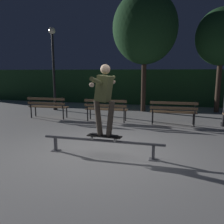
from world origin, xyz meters
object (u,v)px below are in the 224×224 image
Objects in this scene: skateboard at (104,136)px; tree_far_right at (222,37)px; park_bench_leftmost at (48,105)px; lamp_post_left at (53,58)px; grind_rail at (102,143)px; park_bench_left_center at (106,107)px; park_bench_right_center at (173,110)px; tree_behind_benches at (145,28)px; skateboarder at (104,94)px.

tree_far_right reaches higher than skateboard.
lamp_post_left is at bearing 110.35° from park_bench_leftmost.
grind_rail is at bearing -117.99° from tree_far_right.
park_bench_leftmost is at bearing 180.00° from park_bench_left_center.
park_bench_left_center is at bearing 180.00° from park_bench_right_center.
park_bench_leftmost is at bearing -143.12° from tree_behind_benches.
tree_behind_benches reaches higher than park_bench_left_center.
grind_rail is at bearing -91.95° from tree_behind_benches.
tree_behind_benches is (0.14, 6.05, 2.39)m from skateboarder.
grind_rail is 0.61× the size of tree_far_right.
skateboarder is 0.97× the size of park_bench_left_center.
tree_far_right is at bearing 10.22° from tree_behind_benches.
lamp_post_left reaches higher than skateboard.
skateboard is 8.05m from tree_far_right.
park_bench_left_center is 0.30× the size of tree_behind_benches.
tree_behind_benches reaches higher than park_bench_leftmost.
skateboarder is at bearing -91.34° from tree_behind_benches.
skateboarder is at bearing -117.55° from tree_far_right.
park_bench_leftmost is at bearing -69.65° from lamp_post_left.
grind_rail is 1.74× the size of park_bench_leftmost.
grind_rail is 1.79× the size of skateboarder.
park_bench_right_center is (1.50, 3.42, -0.84)m from skateboarder.
park_bench_right_center is at bearing 0.00° from park_bench_leftmost.
park_bench_left_center is 0.35× the size of tree_far_right.
park_bench_leftmost is (-3.31, 3.42, 0.25)m from grind_rail.
park_bench_leftmost is 1.00× the size of park_bench_right_center.
park_bench_left_center is (2.43, 0.00, 0.00)m from park_bench_leftmost.
skateboarder is (0.00, -0.00, 0.94)m from skateboard.
park_bench_right_center is at bearing -121.42° from tree_far_right.
park_bench_right_center is (2.43, 0.00, 0.00)m from park_bench_left_center.
park_bench_leftmost is at bearing 180.00° from park_bench_right_center.
skateboarder is at bearing -45.38° from park_bench_leftmost.
park_bench_right_center is 0.41× the size of lamp_post_left.
park_bench_leftmost is 4.87m from park_bench_right_center.
park_bench_leftmost is (-3.37, 3.42, -0.84)m from skateboarder.
skateboarder is 3.82m from park_bench_right_center.
park_bench_leftmost is at bearing -154.69° from tree_far_right.
park_bench_left_center is (-0.87, 3.42, 0.25)m from grind_rail.
skateboarder is at bearing -3.91° from skateboard.
park_bench_left_center is at bearing 0.00° from park_bench_leftmost.
park_bench_right_center is 0.35× the size of tree_far_right.
park_bench_leftmost is 2.43m from park_bench_left_center.
skateboarder reaches higher than park_bench_right_center.
lamp_post_left is (-3.17, 1.97, 1.94)m from park_bench_left_center.
skateboard is 6.91m from tree_behind_benches.
tree_behind_benches reaches higher than grind_rail.
tree_behind_benches reaches higher than tree_far_right.
park_bench_right_center reaches higher than grind_rail.
park_bench_left_center is at bearing -112.28° from tree_behind_benches.
tree_far_right is at bearing 58.58° from park_bench_right_center.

